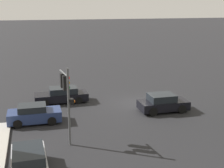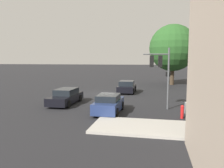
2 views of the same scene
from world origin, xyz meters
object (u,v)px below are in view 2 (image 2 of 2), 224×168
at_px(crossing_car_1, 127,87).
at_px(parked_car_0, 221,109).
at_px(fire_hydrant, 182,111).
at_px(crossing_car_0, 109,104).
at_px(street_tree, 173,48).
at_px(crossing_car_2, 66,97).
at_px(traffic_signal, 160,67).

height_order(crossing_car_1, parked_car_0, parked_car_0).
bearing_deg(fire_hydrant, crossing_car_1, -154.33).
xyz_separation_m(parked_car_0, fire_hydrant, (0.23, -2.45, -0.20)).
relative_size(crossing_car_0, parked_car_0, 0.86).
bearing_deg(street_tree, crossing_car_2, -30.74).
height_order(traffic_signal, crossing_car_2, traffic_signal).
relative_size(street_tree, crossing_car_0, 2.44).
distance_m(crossing_car_2, fire_hydrant, 10.09).
relative_size(crossing_car_1, fire_hydrant, 4.29).
bearing_deg(fire_hydrant, traffic_signal, -151.09).
xyz_separation_m(street_tree, fire_hydrant, (20.37, -0.68, -5.25)).
height_order(crossing_car_0, crossing_car_1, crossing_car_1).
bearing_deg(crossing_car_1, parked_car_0, -144.21).
bearing_deg(crossing_car_1, fire_hydrant, -154.47).
relative_size(crossing_car_0, crossing_car_2, 0.83).
xyz_separation_m(street_tree, parked_car_0, (20.14, 1.78, -5.05)).
bearing_deg(traffic_signal, parked_car_0, -128.90).
height_order(crossing_car_0, fire_hydrant, crossing_car_0).
distance_m(traffic_signal, crossing_car_1, 9.33).
bearing_deg(fire_hydrant, street_tree, 178.10).
xyz_separation_m(crossing_car_0, parked_car_0, (0.37, 7.62, 0.03)).
xyz_separation_m(traffic_signal, crossing_car_0, (2.02, -3.71, -2.71)).
bearing_deg(street_tree, crossing_car_0, -16.47).
distance_m(street_tree, crossing_car_2, 20.77).
relative_size(crossing_car_2, fire_hydrant, 5.04).
bearing_deg(parked_car_0, crossing_car_0, 175.36).
bearing_deg(fire_hydrant, crossing_car_0, -96.72).
bearing_deg(crossing_car_2, fire_hydrant, 71.62).
relative_size(traffic_signal, fire_hydrant, 5.28).
height_order(street_tree, traffic_signal, street_tree).
bearing_deg(parked_car_0, crossing_car_2, 164.99).
height_order(street_tree, fire_hydrant, street_tree).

